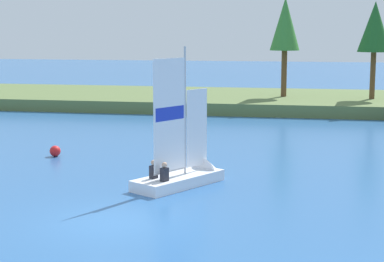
{
  "coord_description": "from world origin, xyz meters",
  "views": [
    {
      "loc": [
        5.91,
        -18.29,
        5.85
      ],
      "look_at": [
        0.53,
        10.6,
        1.2
      ],
      "focal_mm": 60.64,
      "sensor_mm": 36.0,
      "label": 1
    }
  ],
  "objects_px": {
    "sailboat": "(190,172)",
    "channel_buoy": "(55,151)",
    "shoreline_tree_midleft": "(375,28)",
    "shoreline_tree_left": "(285,25)"
  },
  "relations": [
    {
      "from": "sailboat",
      "to": "channel_buoy",
      "type": "height_order",
      "value": "sailboat"
    },
    {
      "from": "shoreline_tree_midleft",
      "to": "sailboat",
      "type": "distance_m",
      "value": 26.27
    },
    {
      "from": "shoreline_tree_midleft",
      "to": "channel_buoy",
      "type": "distance_m",
      "value": 26.3
    },
    {
      "from": "shoreline_tree_left",
      "to": "shoreline_tree_midleft",
      "type": "distance_m",
      "value": 6.35
    },
    {
      "from": "shoreline_tree_left",
      "to": "channel_buoy",
      "type": "height_order",
      "value": "shoreline_tree_left"
    },
    {
      "from": "shoreline_tree_left",
      "to": "shoreline_tree_midleft",
      "type": "bearing_deg",
      "value": -4.82
    },
    {
      "from": "shoreline_tree_left",
      "to": "channel_buoy",
      "type": "bearing_deg",
      "value": -114.67
    },
    {
      "from": "shoreline_tree_left",
      "to": "channel_buoy",
      "type": "distance_m",
      "value": 23.56
    },
    {
      "from": "shoreline_tree_left",
      "to": "channel_buoy",
      "type": "relative_size",
      "value": 14.43
    },
    {
      "from": "sailboat",
      "to": "channel_buoy",
      "type": "relative_size",
      "value": 11.14
    }
  ]
}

